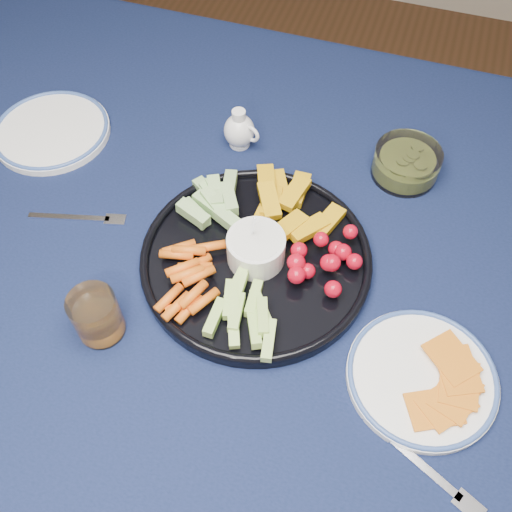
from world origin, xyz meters
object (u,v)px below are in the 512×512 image
(dining_table, at_px, (205,249))
(pickle_bowl, at_px, (406,164))
(cheese_plate, at_px, (423,376))
(juice_tumbler, at_px, (97,317))
(side_plate_extra, at_px, (51,131))
(creamer_pitcher, at_px, (240,130))
(crudite_platter, at_px, (255,255))

(dining_table, height_order, pickle_bowl, pickle_bowl)
(pickle_bowl, relative_size, cheese_plate, 0.55)
(juice_tumbler, xyz_separation_m, side_plate_extra, (-0.27, 0.33, -0.03))
(dining_table, height_order, side_plate_extra, side_plate_extra)
(creamer_pitcher, xyz_separation_m, pickle_bowl, (0.29, 0.02, -0.01))
(crudite_platter, bearing_deg, cheese_plate, -21.96)
(pickle_bowl, distance_m, side_plate_extra, 0.64)
(dining_table, distance_m, creamer_pitcher, 0.22)
(pickle_bowl, relative_size, side_plate_extra, 0.54)
(creamer_pitcher, bearing_deg, juice_tumbler, -98.72)
(crudite_platter, bearing_deg, juice_tumbler, -133.73)
(creamer_pitcher, bearing_deg, dining_table, -91.28)
(creamer_pitcher, bearing_deg, cheese_plate, -42.32)
(side_plate_extra, bearing_deg, dining_table, -16.44)
(creamer_pitcher, relative_size, juice_tumbler, 0.96)
(dining_table, height_order, crudite_platter, crudite_platter)
(dining_table, xyz_separation_m, crudite_platter, (0.11, -0.06, 0.11))
(creamer_pitcher, distance_m, cheese_plate, 0.52)
(crudite_platter, relative_size, cheese_plate, 1.74)
(pickle_bowl, xyz_separation_m, juice_tumbler, (-0.36, -0.44, 0.01))
(cheese_plate, xyz_separation_m, side_plate_extra, (-0.72, 0.27, -0.00))
(crudite_platter, xyz_separation_m, creamer_pitcher, (-0.11, 0.24, 0.01))
(side_plate_extra, bearing_deg, cheese_plate, -20.19)
(juice_tumbler, bearing_deg, side_plate_extra, 129.30)
(creamer_pitcher, bearing_deg, pickle_bowl, 4.02)
(crudite_platter, distance_m, side_plate_extra, 0.47)
(crudite_platter, distance_m, pickle_bowl, 0.32)
(juice_tumbler, distance_m, side_plate_extra, 0.43)
(crudite_platter, bearing_deg, creamer_pitcher, 114.29)
(crudite_platter, relative_size, juice_tumbler, 4.46)
(creamer_pitcher, distance_m, pickle_bowl, 0.30)
(pickle_bowl, distance_m, cheese_plate, 0.38)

